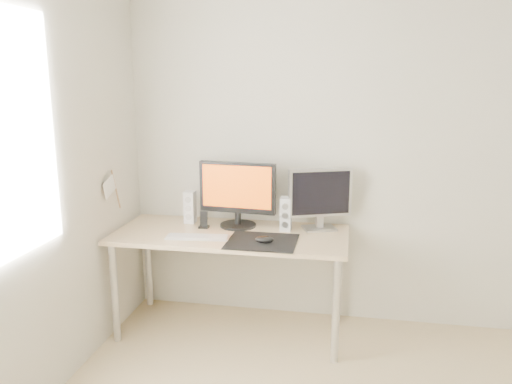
{
  "coord_description": "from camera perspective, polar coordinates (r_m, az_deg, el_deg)",
  "views": [
    {
      "loc": [
        -0.15,
        -1.82,
        1.75
      ],
      "look_at": [
        -0.76,
        1.44,
        1.01
      ],
      "focal_mm": 35.0,
      "sensor_mm": 36.0,
      "label": 1
    }
  ],
  "objects": [
    {
      "name": "speaker_left",
      "position": [
        3.68,
        -7.55,
        -1.72
      ],
      "size": [
        0.07,
        0.09,
        0.24
      ],
      "color": "white",
      "rests_on": "desk"
    },
    {
      "name": "mousepad",
      "position": [
        3.25,
        0.7,
        -5.67
      ],
      "size": [
        0.45,
        0.4,
        0.0
      ],
      "primitive_type": "cube",
      "color": "black",
      "rests_on": "desk"
    },
    {
      "name": "speaker_right",
      "position": [
        3.47,
        3.43,
        -2.53
      ],
      "size": [
        0.07,
        0.09,
        0.24
      ],
      "color": "white",
      "rests_on": "desk"
    },
    {
      "name": "desk",
      "position": [
        3.47,
        -2.91,
        -5.88
      ],
      "size": [
        1.6,
        0.7,
        0.73
      ],
      "color": "#D1B587",
      "rests_on": "ground"
    },
    {
      "name": "phone_dock",
      "position": [
        3.56,
        -5.98,
        -3.53
      ],
      "size": [
        0.07,
        0.06,
        0.12
      ],
      "color": "black",
      "rests_on": "desk"
    },
    {
      "name": "second_monitor",
      "position": [
        3.49,
        7.34,
        -0.45
      ],
      "size": [
        0.43,
        0.23,
        0.43
      ],
      "color": "#B5B5B7",
      "rests_on": "desk"
    },
    {
      "name": "pennant",
      "position": [
        3.51,
        -16.18,
        0.52
      ],
      "size": [
        0.01,
        0.23,
        0.29
      ],
      "color": "#A57F54",
      "rests_on": "wall_left"
    },
    {
      "name": "main_monitor",
      "position": [
        3.52,
        -2.13,
        0.0
      ],
      "size": [
        0.55,
        0.28,
        0.47
      ],
      "color": "black",
      "rests_on": "desk"
    },
    {
      "name": "wall_back",
      "position": [
        3.61,
        12.95,
        4.29
      ],
      "size": [
        3.5,
        0.0,
        3.5
      ],
      "primitive_type": "plane",
      "rotation": [
        1.57,
        0.0,
        0.0
      ],
      "color": "silver",
      "rests_on": "ground"
    },
    {
      "name": "keyboard",
      "position": [
        3.35,
        -6.69,
        -5.13
      ],
      "size": [
        0.43,
        0.16,
        0.02
      ],
      "color": "silver",
      "rests_on": "desk"
    },
    {
      "name": "mouse",
      "position": [
        3.22,
        0.97,
        -5.45
      ],
      "size": [
        0.12,
        0.07,
        0.04
      ],
      "primitive_type": "ellipsoid",
      "color": "black",
      "rests_on": "mousepad"
    }
  ]
}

